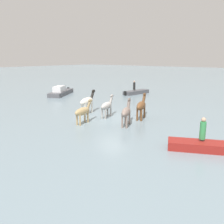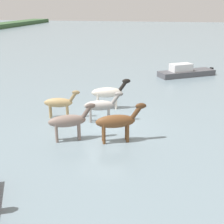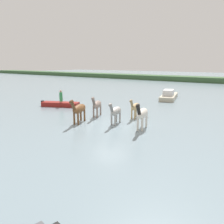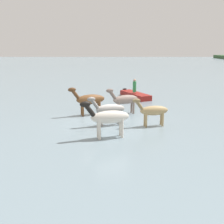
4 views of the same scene
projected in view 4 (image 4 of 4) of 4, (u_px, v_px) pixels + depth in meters
The scene contains 8 objects.
ground_plane at pixel (105, 123), 16.32m from camera, with size 209.85×209.85×0.00m, color gray.
horse_pinto_flank at pixel (108, 117), 13.50m from camera, with size 1.08×2.54×1.97m.
horse_chestnut_trailing at pixel (89, 100), 18.05m from camera, with size 1.23×2.49×1.96m.
horse_dark_mare at pixel (153, 111), 15.54m from camera, with size 0.81×2.19×1.69m.
horse_gray_outer at pixel (124, 100), 18.29m from camera, with size 1.33×2.32×1.86m.
horse_rear_stallion at pixel (109, 109), 15.70m from camera, with size 0.99×2.27×1.77m.
boat_skiff_near at pixel (135, 96), 24.43m from camera, with size 3.98×2.67×0.72m.
person_watcher_seated at pixel (135, 86), 23.93m from camera, with size 0.32×0.32×1.19m.
Camera 4 is at (15.68, 0.43, 4.58)m, focal length 42.85 mm.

